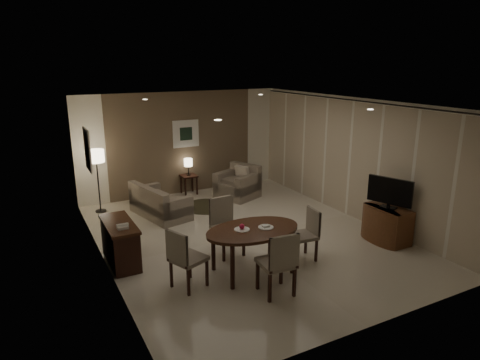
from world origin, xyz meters
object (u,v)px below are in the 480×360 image
chair_right (302,235)px  floor_lamp (98,181)px  armchair (237,182)px  chair_far (228,228)px  chair_near (276,262)px  dining_table (253,250)px  side_table (189,184)px  tv_cabinet (387,224)px  console_desk (120,243)px  chair_left (189,258)px  sofa (160,200)px

chair_right → floor_lamp: bearing=-141.2°
chair_right → armchair: chair_right is taller
chair_far → armchair: bearing=55.9°
chair_near → chair_right: bearing=-139.2°
chair_far → floor_lamp: (-1.65, 3.50, 0.22)m
chair_near → armchair: size_ratio=1.11×
floor_lamp → chair_right: bearing=-57.4°
chair_right → chair_far: bearing=-120.0°
dining_table → side_table: dining_table is taller
dining_table → side_table: size_ratio=3.17×
tv_cabinet → side_table: tv_cabinet is taller
console_desk → chair_near: bearing=-48.9°
console_desk → chair_right: (2.92, -1.38, 0.09)m
chair_left → chair_right: (2.16, -0.03, -0.03)m
chair_far → side_table: bearing=75.5°
chair_near → chair_left: size_ratio=1.05×
console_desk → chair_left: bearing=-60.4°
chair_near → side_table: chair_near is taller
armchair → side_table: bearing=-153.7°
chair_near → chair_far: bearing=-83.8°
chair_near → armchair: bearing=-105.8°
side_table → chair_right: bearing=-85.4°
chair_near → side_table: (0.68, 5.39, -0.26)m
chair_right → armchair: (0.64, 3.76, -0.04)m
console_desk → sofa: console_desk is taller
tv_cabinet → chair_near: bearing=-167.9°
armchair → chair_far: bearing=-53.4°
chair_left → chair_near: bearing=-147.5°
console_desk → floor_lamp: 2.95m
side_table → armchair: bearing=-40.6°
chair_left → floor_lamp: size_ratio=0.66×
console_desk → chair_left: 1.55m
chair_far → side_table: size_ratio=2.02×
tv_cabinet → sofa: bearing=135.3°
dining_table → armchair: size_ratio=1.75×
chair_far → chair_left: size_ratio=1.06×
console_desk → dining_table: (1.90, -1.37, 0.01)m
chair_far → sofa: bearing=96.5°
console_desk → tv_cabinet: size_ratio=1.33×
chair_left → sofa: size_ratio=0.64×
tv_cabinet → side_table: size_ratio=1.73×
chair_near → sofa: chair_near is taller
console_desk → chair_left: chair_left is taller
chair_near → sofa: bearing=-78.3°
console_desk → chair_near: chair_near is taller
chair_left → side_table: (1.79, 4.59, -0.24)m
console_desk → chair_far: 1.92m
armchair → side_table: 1.34m
console_desk → sofa: 2.41m
tv_cabinet → dining_table: bearing=177.6°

